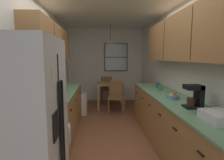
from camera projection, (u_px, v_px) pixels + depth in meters
ground_plane at (110, 128)px, 4.00m from camera, size 12.00×12.00×0.00m
wall_left at (45, 71)px, 3.75m from camera, size 0.10×9.00×2.55m
wall_right at (171, 70)px, 3.94m from camera, size 0.10×9.00×2.55m
wall_back at (105, 65)px, 6.46m from camera, size 4.40×0.10×2.55m
ceiling_slab at (109, 6)px, 3.67m from camera, size 4.40×9.00×0.08m
refrigerator at (17, 139)px, 1.55m from camera, size 0.76×0.73×1.73m
stove_range at (39, 144)px, 2.30m from camera, size 0.66×0.64×1.10m
microwave_over_range at (24, 48)px, 2.13m from camera, size 0.39×0.58×0.33m
counter_left at (61, 112)px, 3.67m from camera, size 0.64×2.13×0.90m
upper_cabinets_left at (51, 42)px, 3.43m from camera, size 0.33×2.21×0.64m
counter_right at (172, 123)px, 3.07m from camera, size 0.64×3.37×0.90m
upper_cabinets_right at (185, 37)px, 2.84m from camera, size 0.33×3.05×0.75m
dining_table at (110, 87)px, 5.61m from camera, size 0.81×0.83×0.76m
dining_chair_near at (116, 95)px, 5.02m from camera, size 0.44×0.44×0.90m
dining_chair_far at (107, 88)px, 6.24m from camera, size 0.44×0.44×0.90m
pendant_light at (110, 42)px, 5.44m from camera, size 0.29×0.29×0.59m
back_window at (116, 57)px, 6.38m from camera, size 0.84×0.05×0.99m
trash_bin at (82, 104)px, 4.88m from camera, size 0.28×0.28×0.60m
storage_canister at (50, 94)px, 2.87m from camera, size 0.12×0.12×0.18m
dish_towel at (69, 135)px, 2.48m from camera, size 0.02×0.16×0.24m
coffee_maker at (195, 96)px, 2.37m from camera, size 0.22×0.18×0.31m
mug_by_coffeemaker at (160, 88)px, 3.60m from camera, size 0.11×0.07×0.09m
mug_spare at (158, 85)px, 3.96m from camera, size 0.12×0.08×0.10m
fruit_bowl at (172, 96)px, 2.91m from camera, size 0.21×0.21×0.09m
dish_rack at (219, 117)px, 1.88m from camera, size 0.28×0.34×0.10m
table_serving_bowl at (114, 82)px, 5.51m from camera, size 0.19×0.19×0.06m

